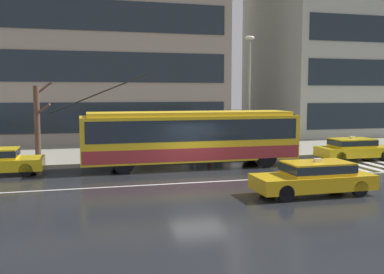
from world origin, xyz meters
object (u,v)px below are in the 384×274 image
object	(u,v)px
taxi_ahead_of_bus	(354,148)
street_lamp	(249,86)
bus_shelter	(160,124)
pedestrian_at_shelter	(216,130)
trolleybus	(191,137)
street_tree_bare	(38,117)
pedestrian_approaching_curb	(210,136)
taxi_oncoming_near	(314,176)

from	to	relation	value
taxi_ahead_of_bus	street_lamp	size ratio (longest dim) A/B	0.61
bus_shelter	pedestrian_at_shelter	xyz separation A→B (m)	(3.19, -1.15, -0.31)
trolleybus	bus_shelter	xyz separation A→B (m)	(-0.91, 3.90, 0.41)
trolleybus	street_tree_bare	distance (m)	8.85
trolleybus	taxi_ahead_of_bus	distance (m)	9.78
bus_shelter	street_lamp	size ratio (longest dim) A/B	0.57
trolleybus	pedestrian_approaching_curb	xyz separation A→B (m)	(2.29, 4.18, -0.43)
taxi_oncoming_near	bus_shelter	xyz separation A→B (m)	(-3.94, 11.14, 1.32)
taxi_oncoming_near	bus_shelter	bearing A→B (deg)	109.50
bus_shelter	pedestrian_at_shelter	distance (m)	3.40
taxi_ahead_of_bus	pedestrian_approaching_curb	size ratio (longest dim) A/B	2.48
pedestrian_approaching_curb	street_tree_bare	size ratio (longest dim) A/B	0.40
taxi_ahead_of_bus	taxi_oncoming_near	bearing A→B (deg)	-133.10
taxi_oncoming_near	bus_shelter	distance (m)	11.89
pedestrian_at_shelter	pedestrian_approaching_curb	bearing A→B (deg)	89.31
pedestrian_at_shelter	pedestrian_approaching_curb	distance (m)	1.53
trolleybus	street_tree_bare	bearing A→B (deg)	154.21
taxi_ahead_of_bus	bus_shelter	distance (m)	11.44
street_lamp	pedestrian_at_shelter	bearing A→B (deg)	170.92
bus_shelter	pedestrian_approaching_curb	world-z (taller)	bus_shelter
pedestrian_at_shelter	street_lamp	bearing A→B (deg)	-9.08
bus_shelter	pedestrian_at_shelter	bearing A→B (deg)	-19.85
trolleybus	taxi_oncoming_near	distance (m)	7.90
pedestrian_approaching_curb	trolleybus	bearing A→B (deg)	-118.73
taxi_oncoming_near	street_lamp	size ratio (longest dim) A/B	0.65
taxi_ahead_of_bus	street_tree_bare	world-z (taller)	street_tree_bare
pedestrian_approaching_curb	street_lamp	size ratio (longest dim) A/B	0.25
taxi_oncoming_near	pedestrian_approaching_curb	bearing A→B (deg)	93.69
trolleybus	pedestrian_at_shelter	size ratio (longest dim) A/B	6.47
taxi_ahead_of_bus	street_tree_bare	xyz separation A→B (m)	(-17.66, 3.89, 1.82)
pedestrian_at_shelter	pedestrian_approaching_curb	size ratio (longest dim) A/B	1.12
taxi_oncoming_near	pedestrian_approaching_curb	distance (m)	11.45
taxi_oncoming_near	taxi_ahead_of_bus	size ratio (longest dim) A/B	1.07
taxi_oncoming_near	pedestrian_at_shelter	bearing A→B (deg)	94.32
street_lamp	bus_shelter	bearing A→B (deg)	164.08
taxi_ahead_of_bus	pedestrian_at_shelter	bearing A→B (deg)	159.32
trolleybus	street_tree_bare	xyz separation A→B (m)	(-7.92, 3.83, 0.91)
pedestrian_approaching_curb	street_lamp	bearing A→B (deg)	-42.32
trolleybus	pedestrian_at_shelter	bearing A→B (deg)	50.40
street_tree_bare	street_lamp	bearing A→B (deg)	-6.52
trolleybus	bus_shelter	size ratio (longest dim) A/B	3.11
pedestrian_at_shelter	trolleybus	bearing A→B (deg)	-129.60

